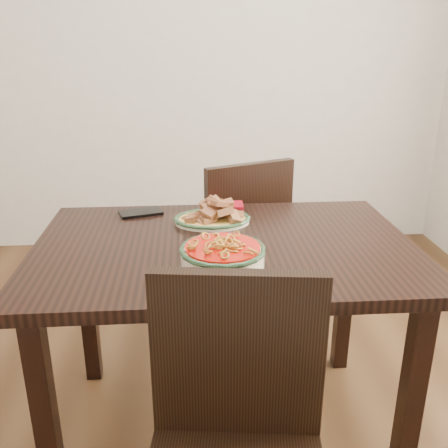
{
  "coord_description": "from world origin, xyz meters",
  "views": [
    {
      "loc": [
        -0.02,
        -1.65,
        1.38
      ],
      "look_at": [
        0.1,
        -0.1,
        0.81
      ],
      "focal_mm": 40.0,
      "sensor_mm": 36.0,
      "label": 1
    }
  ],
  "objects": [
    {
      "name": "floor",
      "position": [
        0.0,
        0.0,
        0.0
      ],
      "size": [
        3.5,
        3.5,
        0.0
      ],
      "primitive_type": "plane",
      "color": "#392312",
      "rests_on": "ground"
    },
    {
      "name": "wall_back",
      "position": [
        0.0,
        1.75,
        1.3
      ],
      "size": [
        3.5,
        0.1,
        2.6
      ],
      "primitive_type": "cube",
      "color": "beige",
      "rests_on": "ground"
    },
    {
      "name": "dining_table",
      "position": [
        0.1,
        -0.12,
        0.66
      ],
      "size": [
        1.25,
        0.84,
        0.75
      ],
      "color": "black",
      "rests_on": "ground"
    },
    {
      "name": "chair_far",
      "position": [
        0.21,
        0.51,
        0.5
      ],
      "size": [
        0.55,
        0.55,
        0.89
      ],
      "rotation": [
        0.0,
        0.0,
        3.54
      ],
      "color": "black",
      "rests_on": "ground"
    },
    {
      "name": "chair_near",
      "position": [
        0.08,
        -0.74,
        0.5
      ],
      "size": [
        0.47,
        0.47,
        0.89
      ],
      "rotation": [
        0.0,
        0.0,
        -0.12
      ],
      "color": "black",
      "rests_on": "ground"
    },
    {
      "name": "fish_plate",
      "position": [
        0.07,
        0.08,
        0.79
      ],
      "size": [
        0.27,
        0.21,
        0.11
      ],
      "color": "beige",
      "rests_on": "dining_table"
    },
    {
      "name": "noodle_bowl",
      "position": [
        0.08,
        -0.31,
        0.79
      ],
      "size": [
        0.26,
        0.26,
        0.08
      ],
      "color": "#EFE6CA",
      "rests_on": "dining_table"
    },
    {
      "name": "smartphone",
      "position": [
        -0.2,
        0.19,
        0.76
      ],
      "size": [
        0.18,
        0.13,
        0.01
      ],
      "primitive_type": "cube",
      "rotation": [
        0.0,
        0.0,
        0.3
      ],
      "color": "black",
      "rests_on": "dining_table"
    },
    {
      "name": "napkin",
      "position": [
        0.15,
        0.26,
        0.76
      ],
      "size": [
        0.11,
        0.09,
        0.01
      ],
      "primitive_type": "cube",
      "rotation": [
        0.0,
        0.0,
        -0.03
      ],
      "color": "maroon",
      "rests_on": "dining_table"
    }
  ]
}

